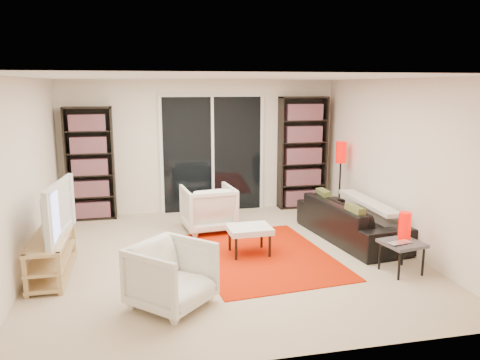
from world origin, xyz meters
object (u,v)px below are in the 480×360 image
side_table (402,245)px  floor_lamp (341,160)px  armchair_front (172,275)px  sofa (351,220)px  armchair_back (208,208)px  tv_stand (52,255)px  ottoman (249,230)px  bookshelf_right (303,153)px  bookshelf_left (90,164)px

side_table → floor_lamp: size_ratio=0.39×
armchair_front → side_table: (2.86, 0.32, 0.01)m
sofa → floor_lamp: size_ratio=1.51×
armchair_front → side_table: 2.88m
armchair_back → sofa: bearing=150.0°
tv_stand → side_table: size_ratio=2.46×
tv_stand → ottoman: size_ratio=2.15×
ottoman → bookshelf_right: bearing=55.7°
armchair_back → bookshelf_right: bearing=-157.2°
tv_stand → bookshelf_right: bearing=31.4°
sofa → armchair_back: size_ratio=2.53×
bookshelf_right → armchair_front: bearing=-126.8°
side_table → floor_lamp: 2.60m
ottoman → tv_stand: bearing=-175.5°
bookshelf_left → ottoman: bookshelf_left is taller
bookshelf_left → bookshelf_right: bearing=-0.0°
armchair_back → tv_stand: bearing=27.3°
floor_lamp → armchair_front: bearing=-138.1°
ottoman → side_table: 1.99m
side_table → floor_lamp: floor_lamp is taller
bookshelf_right → tv_stand: bookshelf_right is taller
floor_lamp → ottoman: bearing=-143.4°
sofa → bookshelf_right: bearing=-5.3°
armchair_front → bookshelf_left: bearing=61.5°
bookshelf_right → ottoman: (-1.58, -2.31, -0.70)m
tv_stand → armchair_front: size_ratio=1.70×
bookshelf_right → side_table: 3.41m
sofa → armchair_front: size_ratio=2.69×
bookshelf_right → armchair_front: 4.62m
bookshelf_right → sofa: bearing=-87.7°
bookshelf_left → tv_stand: size_ratio=1.51×
bookshelf_right → tv_stand: bearing=-148.6°
bookshelf_right → side_table: size_ratio=4.00×
bookshelf_right → tv_stand: size_ratio=1.63×
sofa → bookshelf_left: bearing=55.5°
tv_stand → armchair_front: bearing=-39.6°
bookshelf_right → ottoman: 2.89m
tv_stand → sofa: size_ratio=0.63×
armchair_back → bookshelf_left: bearing=-36.3°
bookshelf_right → floor_lamp: (0.40, -0.84, -0.02)m
bookshelf_left → armchair_back: (1.88, -1.09, -0.61)m
floor_lamp → bookshelf_left: bearing=168.8°
sofa → ottoman: bearing=93.4°
armchair_back → armchair_front: armchair_back is taller
tv_stand → sofa: 4.22m
ottoman → floor_lamp: bearing=36.6°
floor_lamp → bookshelf_right: bearing=115.3°
armchair_front → tv_stand: bearing=94.9°
bookshelf_left → side_table: bookshelf_left is taller
bookshelf_left → sofa: bookshelf_left is taller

